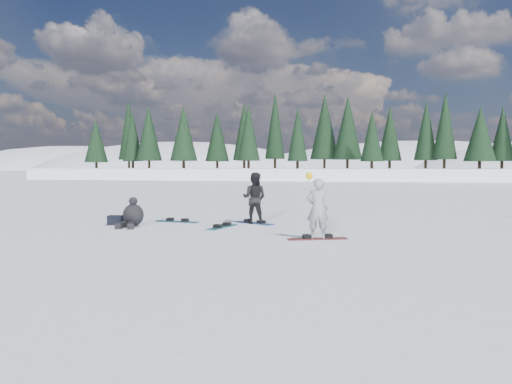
# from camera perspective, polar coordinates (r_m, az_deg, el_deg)

# --- Properties ---
(ground) EXTENTS (420.00, 420.00, 0.00)m
(ground) POSITION_cam_1_polar(r_m,az_deg,el_deg) (12.69, 8.13, -5.40)
(ground) COLOR white
(ground) RESTS_ON ground
(alpine_backdrop) EXTENTS (412.50, 227.00, 53.20)m
(alpine_backdrop) POSITION_cam_1_polar(r_m,az_deg,el_deg) (202.69, 8.88, -1.51)
(alpine_backdrop) COLOR white
(alpine_backdrop) RESTS_ON ground
(snowboarder_woman) EXTENTS (0.61, 0.45, 1.69)m
(snowboarder_woman) POSITION_cam_1_polar(r_m,az_deg,el_deg) (12.58, 7.04, -1.86)
(snowboarder_woman) COLOR #95969A
(snowboarder_woman) RESTS_ON ground
(snowboarder_man) EXTENTS (0.83, 0.67, 1.64)m
(snowboarder_man) POSITION_cam_1_polar(r_m,az_deg,el_deg) (15.91, -0.18, -0.70)
(snowboarder_man) COLOR black
(snowboarder_man) RESTS_ON ground
(seated_rider) EXTENTS (0.77, 1.14, 0.90)m
(seated_rider) POSITION_cam_1_polar(r_m,az_deg,el_deg) (15.63, -13.94, -2.60)
(seated_rider) COLOR black
(seated_rider) RESTS_ON ground
(gear_bag) EXTENTS (0.49, 0.36, 0.30)m
(gear_bag) POSITION_cam_1_polar(r_m,az_deg,el_deg) (16.20, -15.74, -3.13)
(gear_bag) COLOR black
(gear_bag) RESTS_ON ground
(snowboard_woman) EXTENTS (1.50, 0.79, 0.03)m
(snowboard_woman) POSITION_cam_1_polar(r_m,az_deg,el_deg) (12.67, 7.03, -5.34)
(snowboard_woman) COLOR maroon
(snowboard_woman) RESTS_ON ground
(snowboard_man) EXTENTS (1.44, 1.00, 0.03)m
(snowboard_man) POSITION_cam_1_polar(r_m,az_deg,el_deg) (15.98, -0.18, -3.58)
(snowboard_man) COLOR #1D48A1
(snowboard_man) RESTS_ON ground
(snowboard_loose_a) EXTENTS (0.60, 1.53, 0.03)m
(snowboard_loose_a) POSITION_cam_1_polar(r_m,az_deg,el_deg) (14.99, -3.88, -4.03)
(snowboard_loose_a) COLOR #177481
(snowboard_loose_a) RESTS_ON ground
(snowboard_loose_c) EXTENTS (1.52, 0.49, 0.03)m
(snowboard_loose_c) POSITION_cam_1_polar(r_m,az_deg,el_deg) (16.61, -8.97, -3.37)
(snowboard_loose_c) COLOR #185D84
(snowboard_loose_c) RESTS_ON ground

